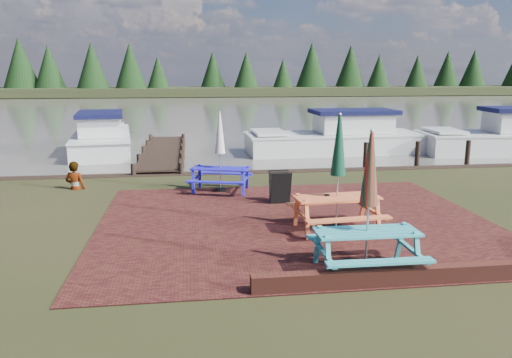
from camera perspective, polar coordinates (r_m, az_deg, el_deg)
The scene contains 14 objects.
ground at distance 10.70m, azimuth 5.70°, elevation -6.58°, with size 120.00×120.00×0.00m, color black.
paving at distance 11.62m, azimuth 4.57°, elevation -4.97°, with size 9.00×7.50×0.02m, color #351111.
brick_wall at distance 9.30m, azimuth 22.45°, elevation -9.43°, with size 6.21×1.79×0.30m.
water at distance 47.03m, azimuth -4.75°, elevation 7.98°, with size 120.00×60.00×0.02m, color #4D4A42.
far_treeline at distance 75.89m, azimuth -5.96°, elevation 12.03°, with size 120.00×10.00×8.10m.
picnic_table_teal at distance 8.79m, azimuth 12.62°, elevation -5.09°, with size 1.79×1.60×2.47m.
picnic_table_red at distance 10.94m, azimuth 9.27°, elevation -1.37°, with size 1.97×1.78×2.56m.
picnic_table_blue at distance 14.41m, azimuth -4.10°, elevation 1.69°, with size 2.02×1.90×2.31m.
chalkboard at distance 13.14m, azimuth 2.76°, elevation -0.93°, with size 0.55×0.53×0.87m.
jetty at distance 21.41m, azimuth -10.53°, elevation 3.09°, with size 1.76×9.08×1.00m.
boat_jetty at distance 23.86m, azimuth -17.18°, elevation 4.40°, with size 3.31×7.36×2.06m.
boat_near at distance 22.92m, azimuth 9.20°, elevation 4.54°, with size 7.93×2.95×2.13m.
boat_far at distance 25.00m, azimuth 26.75°, elevation 4.11°, with size 7.47×3.21×2.27m.
person at distance 15.62m, azimuth -20.13°, elevation 1.87°, with size 0.61×0.40×1.67m, color gray.
Camera 1 is at (-2.38, -9.85, 3.43)m, focal length 35.00 mm.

